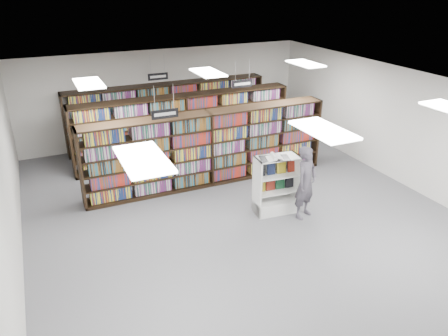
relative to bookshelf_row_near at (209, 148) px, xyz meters
name	(u,v)px	position (x,y,z in m)	size (l,w,h in m)	color
floor	(240,214)	(0.00, -2.00, -1.05)	(12.00, 12.00, 0.00)	#4C4C51
ceiling	(242,88)	(0.00, -2.00, 2.15)	(10.00, 12.00, 0.10)	white
wall_back	(165,96)	(0.00, 4.00, 0.55)	(10.00, 0.10, 3.20)	silver
wall_left	(8,195)	(-5.00, -2.00, 0.55)	(0.10, 12.00, 3.20)	silver
wall_right	(402,127)	(5.00, -2.00, 0.55)	(0.10, 12.00, 3.20)	silver
bookshelf_row_near	(209,148)	(0.00, 0.00, 0.00)	(7.00, 0.60, 2.10)	black
bookshelf_row_mid	(185,127)	(0.00, 2.00, 0.00)	(7.00, 0.60, 2.10)	black
bookshelf_row_far	(169,113)	(0.00, 3.70, 0.00)	(7.00, 0.60, 2.10)	black
aisle_sign_left	(165,113)	(-1.50, -1.00, 1.48)	(0.65, 0.02, 0.80)	#B2B2B7
aisle_sign_right	(242,83)	(1.50, 1.00, 1.48)	(0.65, 0.02, 0.80)	#B2B2B7
aisle_sign_center	(158,76)	(-0.50, 3.00, 1.48)	(0.65, 0.02, 0.80)	#B2B2B7
troffer_front_left	(143,159)	(-3.00, -5.00, 2.11)	(0.60, 1.20, 0.04)	white
troffer_front_center	(324,130)	(0.00, -5.00, 2.11)	(0.60, 1.20, 0.04)	white
troffer_back_left	(89,83)	(-3.00, 0.00, 2.11)	(0.60, 1.20, 0.04)	white
troffer_back_center	(208,72)	(0.00, 0.00, 2.11)	(0.60, 1.20, 0.04)	white
troffer_back_right	(305,64)	(3.00, 0.00, 2.11)	(0.60, 1.20, 0.04)	white
endcap_display	(275,193)	(0.87, -2.19, -0.56)	(1.11, 0.63, 1.49)	white
open_book	(274,157)	(0.74, -2.29, 0.47)	(0.78, 0.58, 0.13)	black
shopper	(306,182)	(1.41, -2.70, -0.14)	(0.66, 0.44, 1.82)	#4A454F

